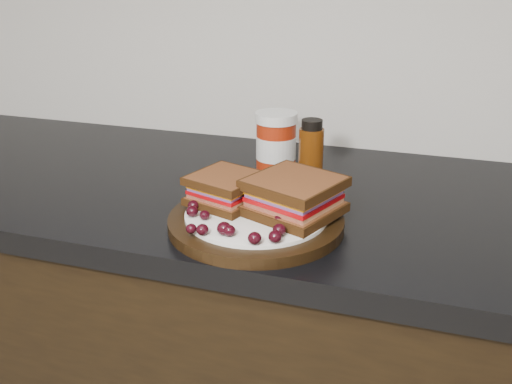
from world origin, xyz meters
TOP-DOWN VIEW (x-y plane):
  - base_cabinets at (0.00, 1.70)m, footprint 3.96×0.58m
  - countertop at (0.00, 1.70)m, footprint 3.98×0.60m
  - plate at (0.19, 1.54)m, footprint 0.28×0.28m
  - sandwich_left at (0.13, 1.57)m, footprint 0.13×0.13m
  - sandwich_right at (0.25, 1.56)m, footprint 0.17×0.17m
  - grape_0 at (0.10, 1.50)m, footprint 0.02×0.02m
  - grape_1 at (0.12, 1.49)m, footprint 0.02×0.02m
  - grape_2 at (0.12, 1.44)m, footprint 0.02×0.02m
  - grape_3 at (0.14, 1.44)m, footprint 0.02×0.02m
  - grape_4 at (0.17, 1.45)m, footprint 0.02×0.02m
  - grape_5 at (0.18, 1.45)m, footprint 0.02×0.02m
  - grape_6 at (0.22, 1.44)m, footprint 0.02×0.02m
  - grape_7 at (0.25, 1.45)m, footprint 0.02×0.02m
  - grape_8 at (0.25, 1.47)m, footprint 0.02×0.02m
  - grape_9 at (0.24, 1.50)m, footprint 0.02×0.02m
  - grape_10 at (0.28, 1.52)m, footprint 0.02×0.02m
  - grape_11 at (0.27, 1.52)m, footprint 0.02×0.02m
  - grape_12 at (0.26, 1.56)m, footprint 0.02×0.02m
  - grape_13 at (0.27, 1.59)m, footprint 0.02×0.02m
  - grape_14 at (0.15, 1.61)m, footprint 0.02×0.02m
  - grape_15 at (0.16, 1.57)m, footprint 0.02×0.02m
  - grape_16 at (0.12, 1.57)m, footprint 0.02×0.02m
  - grape_17 at (0.11, 1.55)m, footprint 0.02×0.02m
  - grape_18 at (0.09, 1.52)m, footprint 0.02×0.02m
  - grape_19 at (0.14, 1.60)m, footprint 0.02×0.02m
  - grape_20 at (0.13, 1.54)m, footprint 0.02×0.02m
  - grape_21 at (0.13, 1.54)m, footprint 0.02×0.02m
  - condiment_jar at (0.15, 1.80)m, footprint 0.09×0.09m
  - oil_bottle at (0.23, 1.74)m, footprint 0.05×0.05m

SIDE VIEW (x-z plane):
  - base_cabinets at x=0.00m, z-range 0.00..0.86m
  - countertop at x=0.00m, z-range 0.86..0.90m
  - plate at x=0.19m, z-range 0.90..0.92m
  - grape_20 at x=0.13m, z-range 0.92..0.94m
  - grape_2 at x=0.12m, z-range 0.92..0.94m
  - grape_14 at x=0.15m, z-range 0.92..0.94m
  - grape_1 at x=0.12m, z-range 0.92..0.94m
  - grape_12 at x=0.26m, z-range 0.92..0.94m
  - grape_19 at x=0.14m, z-range 0.92..0.94m
  - grape_21 at x=0.13m, z-range 0.92..0.94m
  - grape_18 at x=0.09m, z-range 0.92..0.94m
  - grape_13 at x=0.27m, z-range 0.92..0.94m
  - grape_3 at x=0.14m, z-range 0.92..0.94m
  - grape_5 at x=0.18m, z-range 0.92..0.94m
  - grape_15 at x=0.16m, z-range 0.92..0.94m
  - grape_10 at x=0.28m, z-range 0.92..0.94m
  - grape_0 at x=0.10m, z-range 0.92..0.94m
  - grape_16 at x=0.12m, z-range 0.92..0.94m
  - grape_7 at x=0.25m, z-range 0.92..0.94m
  - grape_6 at x=0.22m, z-range 0.92..0.94m
  - grape_9 at x=0.24m, z-range 0.92..0.94m
  - grape_8 at x=0.25m, z-range 0.92..0.94m
  - grape_11 at x=0.27m, z-range 0.92..0.94m
  - grape_17 at x=0.11m, z-range 0.92..0.94m
  - grape_4 at x=0.17m, z-range 0.92..0.94m
  - sandwich_left at x=0.13m, z-range 0.92..0.97m
  - sandwich_right at x=0.25m, z-range 0.92..0.98m
  - condiment_jar at x=0.15m, z-range 0.90..1.02m
  - oil_bottle at x=0.23m, z-range 0.90..1.03m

